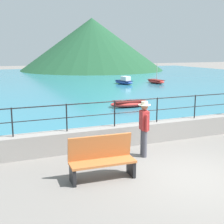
# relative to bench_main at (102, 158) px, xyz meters

# --- Properties ---
(ground_plane) EXTENTS (120.00, 120.00, 0.00)m
(ground_plane) POSITION_rel_bench_main_xyz_m (2.21, -0.82, -0.56)
(ground_plane) COLOR slate
(promenade_wall) EXTENTS (20.00, 0.56, 0.70)m
(promenade_wall) POSITION_rel_bench_main_xyz_m (2.21, 2.38, -0.21)
(promenade_wall) COLOR gray
(promenade_wall) RESTS_ON ground
(railing) EXTENTS (18.44, 0.04, 0.90)m
(railing) POSITION_rel_bench_main_xyz_m (2.21, 2.38, 0.76)
(railing) COLOR black
(railing) RESTS_ON promenade_wall
(lake_water) EXTENTS (64.00, 44.32, 0.06)m
(lake_water) POSITION_rel_bench_main_xyz_m (2.21, 25.02, -0.53)
(lake_water) COLOR teal
(lake_water) RESTS_ON ground
(hill_main) EXTENTS (23.00, 23.00, 8.22)m
(hill_main) POSITION_rel_bench_main_xyz_m (13.79, 40.68, 3.55)
(hill_main) COLOR #1E4C2D
(hill_main) RESTS_ON ground
(bench_main) EXTENTS (1.73, 0.64, 1.13)m
(bench_main) POSITION_rel_bench_main_xyz_m (0.00, 0.00, 0.00)
(bench_main) COLOR #B76633
(bench_main) RESTS_ON ground
(person_walking) EXTENTS (0.38, 0.56, 1.75)m
(person_walking) POSITION_rel_bench_main_xyz_m (1.81, 1.06, 0.42)
(person_walking) COLOR #4C4C56
(person_walking) RESTS_ON ground
(boat_1) EXTENTS (2.35, 1.04, 0.36)m
(boat_1) POSITION_rel_bench_main_xyz_m (4.95, 8.56, -0.30)
(boat_1) COLOR red
(boat_1) RESTS_ON lake_water
(boat_4) EXTENTS (1.50, 2.46, 0.76)m
(boat_4) POSITION_rel_bench_main_xyz_m (9.63, 19.37, -0.23)
(boat_4) COLOR #2D4C9E
(boat_4) RESTS_ON lake_water
(boat_5) EXTENTS (1.15, 2.39, 2.07)m
(boat_5) POSITION_rel_bench_main_xyz_m (12.82, 18.86, -0.30)
(boat_5) COLOR red
(boat_5) RESTS_ON lake_water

